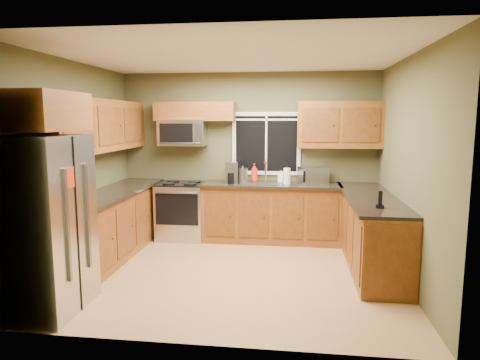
% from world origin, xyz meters
% --- Properties ---
extents(floor, '(4.20, 4.20, 0.00)m').
position_xyz_m(floor, '(0.00, 0.00, 0.00)').
color(floor, '#A87B4A').
rests_on(floor, ground).
extents(ceiling, '(4.20, 4.20, 0.00)m').
position_xyz_m(ceiling, '(0.00, 0.00, 2.70)').
color(ceiling, white).
rests_on(ceiling, back_wall).
extents(back_wall, '(4.20, 0.00, 4.20)m').
position_xyz_m(back_wall, '(0.00, 1.80, 1.35)').
color(back_wall, brown).
rests_on(back_wall, ground).
extents(front_wall, '(4.20, 0.00, 4.20)m').
position_xyz_m(front_wall, '(0.00, -1.80, 1.35)').
color(front_wall, brown).
rests_on(front_wall, ground).
extents(left_wall, '(0.00, 3.60, 3.60)m').
position_xyz_m(left_wall, '(-2.10, 0.00, 1.35)').
color(left_wall, brown).
rests_on(left_wall, ground).
extents(right_wall, '(0.00, 3.60, 3.60)m').
position_xyz_m(right_wall, '(2.10, 0.00, 1.35)').
color(right_wall, brown).
rests_on(right_wall, ground).
extents(window, '(1.12, 0.03, 1.02)m').
position_xyz_m(window, '(0.30, 1.78, 1.55)').
color(window, white).
rests_on(window, back_wall).
extents(base_cabinets_left, '(0.60, 2.65, 0.90)m').
position_xyz_m(base_cabinets_left, '(-1.80, 0.48, 0.45)').
color(base_cabinets_left, brown).
rests_on(base_cabinets_left, ground).
extents(countertop_left, '(0.65, 2.65, 0.04)m').
position_xyz_m(countertop_left, '(-1.78, 0.48, 0.92)').
color(countertop_left, black).
rests_on(countertop_left, base_cabinets_left).
extents(base_cabinets_back, '(2.17, 0.60, 0.90)m').
position_xyz_m(base_cabinets_back, '(0.42, 1.50, 0.45)').
color(base_cabinets_back, brown).
rests_on(base_cabinets_back, ground).
extents(countertop_back, '(2.17, 0.65, 0.04)m').
position_xyz_m(countertop_back, '(0.42, 1.48, 0.92)').
color(countertop_back, black).
rests_on(countertop_back, base_cabinets_back).
extents(base_cabinets_peninsula, '(0.60, 2.52, 0.90)m').
position_xyz_m(base_cabinets_peninsula, '(1.80, 0.54, 0.45)').
color(base_cabinets_peninsula, brown).
rests_on(base_cabinets_peninsula, ground).
extents(countertop_peninsula, '(0.65, 2.50, 0.04)m').
position_xyz_m(countertop_peninsula, '(1.78, 0.55, 0.92)').
color(countertop_peninsula, black).
rests_on(countertop_peninsula, base_cabinets_peninsula).
extents(upper_cabinets_left, '(0.33, 2.65, 0.72)m').
position_xyz_m(upper_cabinets_left, '(-1.94, 0.48, 1.86)').
color(upper_cabinets_left, brown).
rests_on(upper_cabinets_left, left_wall).
extents(upper_cabinets_back_left, '(1.30, 0.33, 0.30)m').
position_xyz_m(upper_cabinets_back_left, '(-0.85, 1.64, 2.07)').
color(upper_cabinets_back_left, brown).
rests_on(upper_cabinets_back_left, back_wall).
extents(upper_cabinets_back_right, '(1.30, 0.33, 0.72)m').
position_xyz_m(upper_cabinets_back_right, '(1.45, 1.64, 1.86)').
color(upper_cabinets_back_right, brown).
rests_on(upper_cabinets_back_right, back_wall).
extents(upper_cabinet_over_fridge, '(0.72, 0.90, 0.38)m').
position_xyz_m(upper_cabinet_over_fridge, '(-1.74, -1.30, 2.03)').
color(upper_cabinet_over_fridge, brown).
rests_on(upper_cabinet_over_fridge, left_wall).
extents(refrigerator, '(0.74, 0.90, 1.80)m').
position_xyz_m(refrigerator, '(-1.74, -1.30, 0.90)').
color(refrigerator, '#B7B7BC').
rests_on(refrigerator, ground).
extents(range, '(0.76, 0.69, 0.94)m').
position_xyz_m(range, '(-1.05, 1.47, 0.47)').
color(range, '#B7B7BC').
rests_on(range, ground).
extents(microwave, '(0.76, 0.41, 0.42)m').
position_xyz_m(microwave, '(-1.05, 1.61, 1.73)').
color(microwave, '#B7B7BC').
rests_on(microwave, back_wall).
extents(sink, '(0.60, 0.42, 0.36)m').
position_xyz_m(sink, '(0.30, 1.49, 0.95)').
color(sink, slate).
rests_on(sink, countertop_back).
extents(toaster_oven, '(0.50, 0.46, 0.26)m').
position_xyz_m(toaster_oven, '(1.06, 1.61, 1.07)').
color(toaster_oven, '#B7B7BC').
rests_on(toaster_oven, countertop_back).
extents(coffee_maker, '(0.22, 0.29, 0.33)m').
position_xyz_m(coffee_maker, '(-0.23, 1.44, 1.09)').
color(coffee_maker, slate).
rests_on(coffee_maker, countertop_back).
extents(kettle, '(0.20, 0.20, 0.29)m').
position_xyz_m(kettle, '(-0.05, 1.48, 1.07)').
color(kettle, '#B7B7BC').
rests_on(kettle, countertop_back).
extents(paper_towel_roll, '(0.13, 0.13, 0.27)m').
position_xyz_m(paper_towel_roll, '(0.65, 1.46, 1.06)').
color(paper_towel_roll, white).
rests_on(paper_towel_roll, countertop_back).
extents(soap_bottle_a, '(0.14, 0.15, 0.30)m').
position_xyz_m(soap_bottle_a, '(0.12, 1.65, 1.09)').
color(soap_bottle_a, red).
rests_on(soap_bottle_a, countertop_back).
extents(soap_bottle_b, '(0.09, 0.09, 0.18)m').
position_xyz_m(soap_bottle_b, '(0.55, 1.69, 1.03)').
color(soap_bottle_b, white).
rests_on(soap_bottle_b, countertop_back).
extents(cordless_phone, '(0.10, 0.10, 0.20)m').
position_xyz_m(cordless_phone, '(1.75, -0.23, 1.00)').
color(cordless_phone, black).
rests_on(cordless_phone, countertop_peninsula).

